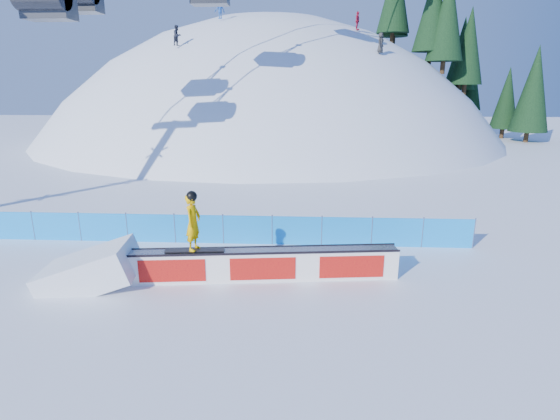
{
  "coord_description": "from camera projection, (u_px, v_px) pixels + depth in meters",
  "views": [
    {
      "loc": [
        4.23,
        -12.2,
        6.28
      ],
      "look_at": [
        3.37,
        3.61,
        1.72
      ],
      "focal_mm": 28.0,
      "sensor_mm": 36.0,
      "label": 1
    }
  ],
  "objects": [
    {
      "name": "treeline",
      "position": [
        472.0,
        55.0,
        48.02
      ],
      "size": [
        18.4,
        12.43,
        19.01
      ],
      "color": "#372516",
      "rests_on": "ground"
    },
    {
      "name": "snow_hill",
      "position": [
        271.0,
        271.0,
        58.94
      ],
      "size": [
        64.0,
        64.0,
        64.0
      ],
      "color": "silver",
      "rests_on": "ground"
    },
    {
      "name": "safety_fence",
      "position": [
        199.0,
        229.0,
        17.82
      ],
      "size": [
        22.05,
        0.05,
        1.3
      ],
      "color": "#0C8CF3",
      "rests_on": "ground"
    },
    {
      "name": "snowboarder",
      "position": [
        193.0,
        222.0,
        13.93
      ],
      "size": [
        1.94,
        0.75,
        2.0
      ],
      "rotation": [
        0.0,
        0.0,
        1.36
      ],
      "color": "black",
      "rests_on": "rail_box"
    },
    {
      "name": "distant_skiers",
      "position": [
        271.0,
        25.0,
        39.56
      ],
      "size": [
        18.3,
        6.93,
        5.04
      ],
      "color": "black",
      "rests_on": "ground"
    },
    {
      "name": "ground",
      "position": [
        167.0,
        293.0,
        13.66
      ],
      "size": [
        160.0,
        160.0,
        0.0
      ],
      "primitive_type": "plane",
      "color": "white",
      "rests_on": "ground"
    },
    {
      "name": "snow_ramp",
      "position": [
        92.0,
        283.0,
        14.31
      ],
      "size": [
        3.29,
        2.27,
        1.93
      ],
      "primitive_type": null,
      "rotation": [
        0.0,
        -0.31,
        0.11
      ],
      "color": "white",
      "rests_on": "ground"
    },
    {
      "name": "rail_box",
      "position": [
        263.0,
        265.0,
        14.47
      ],
      "size": [
        9.02,
        1.62,
        1.08
      ],
      "rotation": [
        0.0,
        0.0,
        0.11
      ],
      "color": "white",
      "rests_on": "ground"
    }
  ]
}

